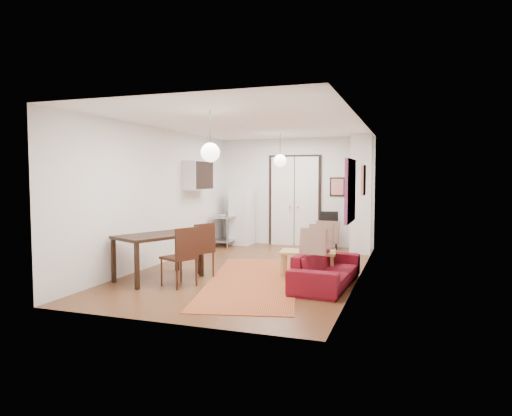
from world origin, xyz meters
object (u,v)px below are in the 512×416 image
(black_side_chair, at_px, (329,226))
(dining_chair_far, at_px, (182,251))
(dining_chair_near, at_px, (199,245))
(fridge, at_px, (242,216))
(coffee_table, at_px, (308,254))
(sofa, at_px, (326,268))
(kitchen_counter, at_px, (226,227))
(dining_table, at_px, (159,239))

(black_side_chair, bearing_deg, dining_chair_far, 58.15)
(black_side_chair, bearing_deg, dining_chair_near, 55.12)
(fridge, bearing_deg, coffee_table, -46.85)
(dining_chair_far, bearing_deg, fridge, -147.79)
(coffee_table, xyz_separation_m, dining_chair_near, (-1.90, -0.79, 0.20))
(sofa, distance_m, coffee_table, 0.87)
(coffee_table, xyz_separation_m, fridge, (-2.56, 3.25, 0.38))
(coffee_table, bearing_deg, dining_chair_far, -141.93)
(sofa, relative_size, kitchen_counter, 1.93)
(dining_table, xyz_separation_m, dining_chair_near, (0.60, 0.45, -0.14))
(sofa, distance_m, fridge, 5.02)
(coffee_table, relative_size, kitchen_counter, 1.03)
(kitchen_counter, xyz_separation_m, dining_chair_far, (1.00, -4.42, 0.09))
(kitchen_counter, relative_size, dining_chair_far, 1.04)
(fridge, bearing_deg, black_side_chair, 7.16)
(kitchen_counter, distance_m, dining_table, 4.20)
(coffee_table, xyz_separation_m, black_side_chair, (-0.16, 3.34, 0.18))
(sofa, distance_m, kitchen_counter, 4.98)
(coffee_table, distance_m, black_side_chair, 3.35)
(fridge, xyz_separation_m, black_side_chair, (2.40, 0.10, -0.20))
(dining_chair_far, bearing_deg, sofa, 132.10)
(kitchen_counter, height_order, dining_chair_near, dining_chair_near)
(black_side_chair, bearing_deg, sofa, 86.94)
(coffee_table, relative_size, dining_chair_far, 1.07)
(dining_table, distance_m, dining_chair_near, 0.77)
(dining_table, distance_m, dining_chair_far, 0.66)
(coffee_table, height_order, dining_chair_near, dining_chair_near)
(coffee_table, relative_size, dining_table, 0.64)
(sofa, height_order, dining_chair_far, dining_chair_far)
(coffee_table, distance_m, dining_chair_far, 2.42)
(coffee_table, height_order, dining_table, dining_table)
(sofa, height_order, coffee_table, sofa)
(dining_chair_near, bearing_deg, black_side_chair, -178.55)
(coffee_table, bearing_deg, black_side_chair, 92.82)
(coffee_table, relative_size, dining_chair_near, 1.07)
(sofa, distance_m, dining_chair_far, 2.52)
(sofa, xyz_separation_m, dining_table, (-2.98, -0.52, 0.43))
(dining_chair_far, bearing_deg, black_side_chair, -175.52)
(sofa, height_order, dining_table, dining_table)
(fridge, bearing_deg, kitchen_counter, -132.45)
(sofa, relative_size, dining_table, 1.21)
(sofa, distance_m, black_side_chair, 4.12)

